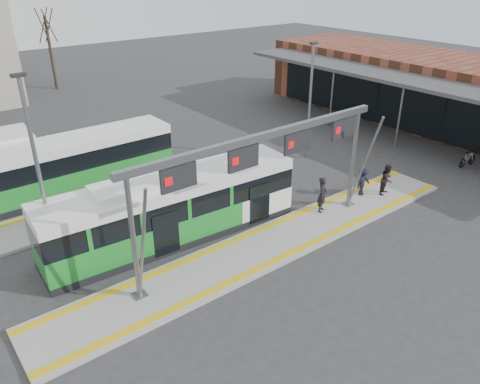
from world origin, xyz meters
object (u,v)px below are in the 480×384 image
object	(u,v)px
hero_bus	(172,209)
passenger_c	(363,181)
gantry	(266,157)
passenger_b	(387,179)
passenger_a	(322,194)

from	to	relation	value
hero_bus	passenger_c	world-z (taller)	hero_bus
gantry	passenger_b	size ratio (longest dim) A/B	7.73
gantry	passenger_c	distance (m)	8.03
passenger_c	passenger_a	bearing A→B (deg)	174.75
gantry	hero_bus	distance (m)	5.03
hero_bus	passenger_b	size ratio (longest dim) A/B	7.13
gantry	passenger_a	distance (m)	5.33
gantry	passenger_c	world-z (taller)	gantry
passenger_a	gantry	bearing A→B (deg)	156.73
passenger_b	hero_bus	bearing A→B (deg)	148.98
hero_bus	passenger_a	world-z (taller)	hero_bus
gantry	passenger_b	bearing A→B (deg)	-2.50
hero_bus	passenger_b	bearing A→B (deg)	-13.27
gantry	passenger_a	size ratio (longest dim) A/B	7.07
gantry	passenger_b	distance (m)	9.06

